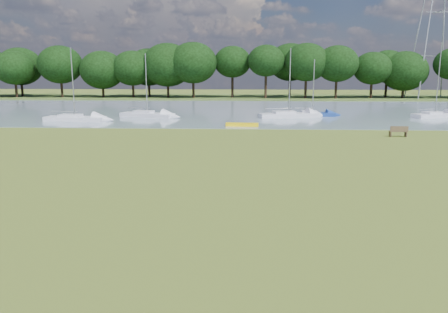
{
  "coord_description": "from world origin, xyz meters",
  "views": [
    {
      "loc": [
        0.82,
        -21.7,
        5.93
      ],
      "look_at": [
        -0.17,
        -2.0,
        1.98
      ],
      "focal_mm": 35.0,
      "sensor_mm": 36.0,
      "label": 1
    }
  ],
  "objects_px": {
    "sailboat_3": "(312,113)",
    "sailboat_6": "(435,114)",
    "sailboat_2": "(74,117)",
    "sailboat_4": "(288,114)",
    "riverbank_bench": "(399,131)",
    "sailboat_0": "(147,113)",
    "kayak": "(242,125)"
  },
  "relations": [
    {
      "from": "sailboat_0",
      "to": "sailboat_2",
      "type": "height_order",
      "value": "sailboat_2"
    },
    {
      "from": "riverbank_bench",
      "to": "sailboat_6",
      "type": "xyz_separation_m",
      "value": [
        9.93,
        16.36,
        0.0
      ]
    },
    {
      "from": "sailboat_0",
      "to": "sailboat_2",
      "type": "bearing_deg",
      "value": -132.7
    },
    {
      "from": "sailboat_3",
      "to": "sailboat_6",
      "type": "distance_m",
      "value": 15.15
    },
    {
      "from": "riverbank_bench",
      "to": "sailboat_3",
      "type": "height_order",
      "value": "sailboat_3"
    },
    {
      "from": "kayak",
      "to": "sailboat_4",
      "type": "distance_m",
      "value": 10.5
    },
    {
      "from": "sailboat_0",
      "to": "sailboat_6",
      "type": "relative_size",
      "value": 0.85
    },
    {
      "from": "kayak",
      "to": "sailboat_6",
      "type": "relative_size",
      "value": 0.38
    },
    {
      "from": "kayak",
      "to": "sailboat_0",
      "type": "relative_size",
      "value": 0.44
    },
    {
      "from": "sailboat_3",
      "to": "sailboat_4",
      "type": "distance_m",
      "value": 3.49
    },
    {
      "from": "sailboat_2",
      "to": "sailboat_6",
      "type": "xyz_separation_m",
      "value": [
        43.46,
        6.05,
        -0.0
      ]
    },
    {
      "from": "sailboat_4",
      "to": "sailboat_6",
      "type": "distance_m",
      "value": 18.33
    },
    {
      "from": "sailboat_2",
      "to": "sailboat_6",
      "type": "relative_size",
      "value": 0.91
    },
    {
      "from": "kayak",
      "to": "sailboat_2",
      "type": "height_order",
      "value": "sailboat_2"
    },
    {
      "from": "kayak",
      "to": "sailboat_0",
      "type": "height_order",
      "value": "sailboat_0"
    },
    {
      "from": "sailboat_0",
      "to": "sailboat_4",
      "type": "height_order",
      "value": "sailboat_4"
    },
    {
      "from": "sailboat_0",
      "to": "sailboat_3",
      "type": "distance_m",
      "value": 20.91
    },
    {
      "from": "sailboat_2",
      "to": "sailboat_3",
      "type": "bearing_deg",
      "value": 17.03
    },
    {
      "from": "sailboat_4",
      "to": "sailboat_0",
      "type": "bearing_deg",
      "value": 167.91
    },
    {
      "from": "sailboat_6",
      "to": "sailboat_3",
      "type": "bearing_deg",
      "value": 155.23
    },
    {
      "from": "sailboat_4",
      "to": "sailboat_6",
      "type": "height_order",
      "value": "sailboat_6"
    },
    {
      "from": "riverbank_bench",
      "to": "sailboat_4",
      "type": "xyz_separation_m",
      "value": [
        -8.37,
        15.24,
        0.02
      ]
    },
    {
      "from": "riverbank_bench",
      "to": "sailboat_3",
      "type": "xyz_separation_m",
      "value": [
        -5.22,
        16.73,
        -0.0
      ]
    },
    {
      "from": "sailboat_3",
      "to": "sailboat_6",
      "type": "bearing_deg",
      "value": -6.56
    },
    {
      "from": "sailboat_4",
      "to": "riverbank_bench",
      "type": "bearing_deg",
      "value": -75.09
    },
    {
      "from": "sailboat_4",
      "to": "sailboat_3",
      "type": "bearing_deg",
      "value": 11.29
    },
    {
      "from": "kayak",
      "to": "sailboat_3",
      "type": "bearing_deg",
      "value": 53.73
    },
    {
      "from": "kayak",
      "to": "sailboat_4",
      "type": "xyz_separation_m",
      "value": [
        5.64,
        8.85,
        0.29
      ]
    },
    {
      "from": "riverbank_bench",
      "to": "sailboat_4",
      "type": "distance_m",
      "value": 17.39
    },
    {
      "from": "riverbank_bench",
      "to": "sailboat_2",
      "type": "distance_m",
      "value": 35.08
    },
    {
      "from": "sailboat_2",
      "to": "kayak",
      "type": "bearing_deg",
      "value": -7.07
    },
    {
      "from": "sailboat_3",
      "to": "sailboat_4",
      "type": "bearing_deg",
      "value": -160.01
    }
  ]
}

